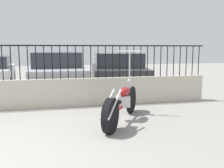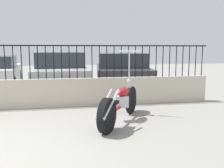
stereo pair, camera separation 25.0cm
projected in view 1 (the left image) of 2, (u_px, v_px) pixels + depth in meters
low_wall at (9, 95)px, 6.36m from camera, size 10.92×0.18×0.75m
fence_railing at (6, 57)px, 6.22m from camera, size 10.92×0.04×0.89m
motorcycle_red at (121, 104)px, 5.19m from camera, size 1.26×1.94×1.51m
car_silver at (56, 72)px, 9.04m from camera, size 1.95×4.57×1.42m
car_dark_grey at (117, 71)px, 9.81m from camera, size 2.36×4.21×1.37m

